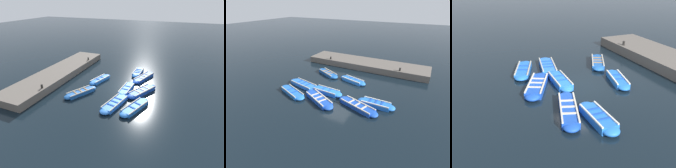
# 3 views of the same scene
# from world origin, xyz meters

# --- Properties ---
(ground_plane) EXTENTS (120.00, 120.00, 0.00)m
(ground_plane) POSITION_xyz_m (0.00, 0.00, 0.00)
(ground_plane) COLOR black
(boat_centre) EXTENTS (1.55, 3.25, 0.39)m
(boat_centre) POSITION_xyz_m (2.63, -0.40, 0.17)
(boat_centre) COLOR blue
(boat_centre) RESTS_ON ground
(boat_inner_gap) EXTENTS (2.04, 3.65, 0.39)m
(boat_inner_gap) POSITION_xyz_m (-2.43, 3.49, 0.16)
(boat_inner_gap) COLOR blue
(boat_inner_gap) RESTS_ON ground
(boat_outer_right) EXTENTS (0.90, 3.16, 0.43)m
(boat_outer_right) POSITION_xyz_m (-0.79, -3.98, 0.19)
(boat_outer_right) COLOR blue
(boat_outer_right) RESTS_ON ground
(boat_stern_in) EXTENTS (2.26, 3.45, 0.40)m
(boat_stern_in) POSITION_xyz_m (3.09, 2.99, 0.17)
(boat_stern_in) COLOR #1E59AD
(boat_stern_in) RESTS_ON ground
(boat_mid_row) EXTENTS (1.00, 3.31, 0.43)m
(boat_mid_row) POSITION_xyz_m (-0.81, 0.75, 0.18)
(boat_mid_row) COLOR blue
(boat_mid_row) RESTS_ON ground
(boat_far_corner) EXTENTS (1.96, 3.91, 0.40)m
(boat_far_corner) POSITION_xyz_m (-1.77, -2.77, 0.17)
(boat_far_corner) COLOR #1947B7
(boat_far_corner) RESTS_ON ground
(boat_broadside) EXTENTS (2.49, 3.83, 0.44)m
(boat_broadside) POSITION_xyz_m (-2.35, 0.58, 0.19)
(boat_broadside) COLOR #1947B7
(boat_broadside) RESTS_ON ground
(boat_tucked) EXTENTS (1.66, 3.87, 0.39)m
(boat_tucked) POSITION_xyz_m (-0.66, 3.57, 0.17)
(boat_tucked) COLOR blue
(boat_tucked) RESTS_ON ground
(quay_wall) EXTENTS (3.53, 15.17, 0.74)m
(quay_wall) POSITION_xyz_m (7.75, 0.00, 0.37)
(quay_wall) COLOR #605951
(quay_wall) RESTS_ON ground
(bollard_north) EXTENTS (0.20, 0.20, 0.35)m
(bollard_north) POSITION_xyz_m (6.33, -4.47, 0.92)
(bollard_north) COLOR black
(bollard_north) RESTS_ON quay_wall
(bollard_mid_north) EXTENTS (0.20, 0.20, 0.35)m
(bollard_mid_north) POSITION_xyz_m (6.33, 4.47, 0.92)
(bollard_mid_north) COLOR black
(bollard_mid_north) RESTS_ON quay_wall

